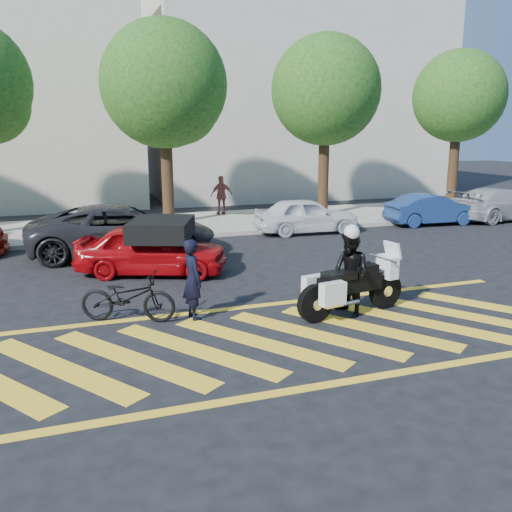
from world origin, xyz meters
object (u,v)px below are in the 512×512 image
object	(u,v)px
officer_moto	(350,274)
parked_right	(432,209)
parked_mid_left	(123,230)
police_motorcycle	(351,286)
red_convertible	(152,249)
bicycle	(128,297)
parked_mid_right	(307,215)
officer_bike	(193,279)
parked_far_right	(500,204)

from	to	relation	value
officer_moto	parked_right	xyz separation A→B (m)	(8.28, 8.44, -0.26)
parked_mid_left	police_motorcycle	bearing A→B (deg)	-147.88
officer_moto	red_convertible	xyz separation A→B (m)	(-3.27, 4.52, -0.20)
parked_mid_left	red_convertible	bearing A→B (deg)	-165.40
police_motorcycle	parked_mid_left	xyz separation A→B (m)	(-3.76, 7.05, 0.15)
parked_mid_left	parked_right	xyz separation A→B (m)	(12.02, 1.40, -0.15)
red_convertible	bicycle	bearing A→B (deg)	-175.39
officer_moto	parked_right	bearing A→B (deg)	125.53
officer_moto	parked_mid_right	world-z (taller)	officer_moto
parked_mid_left	parked_mid_right	xyz separation A→B (m)	(6.62, 1.40, -0.12)
bicycle	parked_right	bearing A→B (deg)	-35.94
officer_moto	parked_mid_left	world-z (taller)	officer_moto
officer_bike	parked_mid_right	bearing A→B (deg)	-46.11
officer_moto	parked_mid_left	distance (m)	7.97
officer_moto	parked_right	distance (m)	11.83
officer_moto	parked_mid_right	bearing A→B (deg)	151.14
bicycle	police_motorcycle	distance (m)	4.41
officer_bike	red_convertible	size ratio (longest dim) A/B	0.42
parked_mid_left	parked_right	distance (m)	12.10
bicycle	parked_mid_left	size ratio (longest dim) A/B	0.34
parked_mid_right	parked_right	world-z (taller)	parked_mid_right
parked_mid_left	parked_mid_right	distance (m)	6.77
officer_bike	parked_mid_right	size ratio (longest dim) A/B	0.43
police_motorcycle	parked_mid_left	size ratio (longest dim) A/B	0.47
bicycle	officer_bike	bearing A→B (deg)	-77.75
parked_mid_left	parked_right	size ratio (longest dim) A/B	1.49
parked_right	parked_mid_right	bearing A→B (deg)	94.25
officer_bike	parked_far_right	size ratio (longest dim) A/B	0.35
officer_moto	red_convertible	size ratio (longest dim) A/B	0.45
parked_mid_left	parked_far_right	distance (m)	15.41
police_motorcycle	officer_moto	distance (m)	0.25
bicycle	parked_mid_right	world-z (taller)	parked_mid_right
officer_moto	red_convertible	bearing A→B (deg)	-154.11
parked_mid_left	parked_far_right	world-z (taller)	parked_mid_left
parked_mid_right	parked_right	distance (m)	5.40
officer_moto	parked_right	size ratio (longest dim) A/B	0.47
officer_bike	red_convertible	distance (m)	3.69
officer_bike	parked_right	bearing A→B (deg)	-64.38
police_motorcycle	red_convertible	xyz separation A→B (m)	(-3.29, 4.52, 0.04)
parked_right	parked_far_right	xyz separation A→B (m)	(3.33, 0.00, 0.06)
parked_mid_left	officer_bike	bearing A→B (deg)	-169.27
parked_mid_left	parked_mid_right	bearing A→B (deg)	-74.00
police_motorcycle	officer_moto	world-z (taller)	officer_moto
officer_moto	parked_right	world-z (taller)	officer_moto
police_motorcycle	officer_moto	size ratio (longest dim) A/B	1.47
parked_right	parked_far_right	distance (m)	3.33
red_convertible	parked_right	xyz separation A→B (m)	(11.55, 3.93, -0.05)
police_motorcycle	officer_moto	bearing A→B (deg)	148.01
police_motorcycle	parked_mid_left	distance (m)	7.99
red_convertible	parked_mid_left	size ratio (longest dim) A/B	0.71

